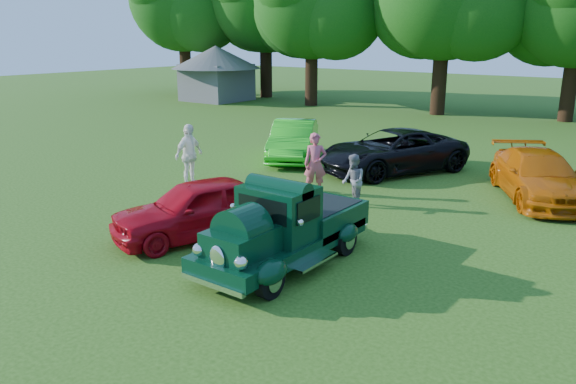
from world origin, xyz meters
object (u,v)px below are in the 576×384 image
Objects in this scene: back_car_black at (393,151)px; gazebo at (216,67)px; spectator_pink at (315,164)px; spectator_white at (189,155)px; back_car_lime at (294,140)px; red_convertible at (199,208)px; spectator_grey at (353,181)px; back_car_orange at (538,176)px; hero_pickup at (285,229)px.

back_car_black is 0.83× the size of gazebo.
spectator_pink is 4.06m from spectator_white.
back_car_black is at bearing 44.19° from spectator_pink.
back_car_black reaches higher than back_car_lime.
red_convertible is 4.61m from spectator_grey.
spectator_pink is (0.12, 4.75, 0.23)m from red_convertible.
red_convertible is 2.22× the size of spectator_pink.
spectator_pink is at bearing -178.94° from back_car_orange.
red_convertible reaches higher than back_car_orange.
spectator_white is 24.20m from gazebo.
hero_pickup is 0.69× the size of gazebo.
spectator_pink is 0.94× the size of spectator_white.
spectator_grey is (0.99, -4.39, -0.00)m from back_car_black.
spectator_white is (-5.33, -1.12, 0.24)m from spectator_grey.
back_car_orange is at bearing -65.43° from spectator_white.
spectator_pink is 1.25× the size of spectator_grey.
back_car_lime is (-5.94, 8.43, -0.01)m from hero_pickup.
back_car_black is at bearing 102.26° from hero_pickup.
back_car_black is at bearing -31.64° from gazebo.
hero_pickup is at bearing -121.34° from spectator_white.
spectator_grey is at bearing -38.41° from gazebo.
red_convertible is 4.82m from spectator_white.
hero_pickup is at bearing -99.72° from spectator_pink.
gazebo is (-16.05, 18.07, 1.42)m from spectator_white.
spectator_grey is 27.33m from gazebo.
spectator_pink is 1.66m from spectator_grey.
hero_pickup is 0.98× the size of back_car_lime.
spectator_white is (-0.31, -5.17, 0.25)m from back_car_lime.
red_convertible is 4.76m from spectator_pink.
hero_pickup reaches higher than back_car_lime.
red_convertible is at bearing -68.78° from back_car_black.
spectator_white is at bearing -48.39° from gazebo.
back_car_orange is at bearing 76.49° from red_convertible.
spectator_grey is at bearing 101.87° from hero_pickup.
hero_pickup is at bearing -35.93° from spectator_grey.
spectator_white is at bearing 152.47° from hero_pickup.
back_car_lime is (-3.31, 8.34, 0.04)m from red_convertible.
spectator_pink reaches higher than back_car_lime.
spectator_white is (-6.25, 3.26, 0.24)m from hero_pickup.
red_convertible is at bearing -97.67° from back_car_lime.
red_convertible is 0.92× the size of back_car_lime.
spectator_grey is (1.70, 4.29, 0.04)m from red_convertible.
back_car_black is (0.72, 8.67, 0.04)m from red_convertible.
gazebo reaches higher than back_car_orange.
gazebo is at bearing 174.32° from back_car_black.
back_car_lime is 5.18m from spectator_white.
back_car_lime is at bearing 96.63° from spectator_pink.
hero_pickup is 2.98× the size of spectator_grey.
spectator_white is at bearing 165.78° from spectator_pink.
spectator_white is (-9.26, -5.01, 0.29)m from back_car_orange.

